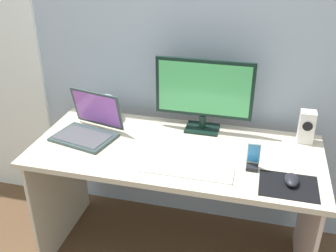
{
  "coord_description": "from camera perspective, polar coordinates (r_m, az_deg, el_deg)",
  "views": [
    {
      "loc": [
        0.38,
        -1.66,
        1.73
      ],
      "look_at": [
        -0.04,
        -0.02,
        0.85
      ],
      "focal_mm": 42.01,
      "sensor_mm": 36.0,
      "label": 1
    }
  ],
  "objects": [
    {
      "name": "wall_back",
      "position": [
        2.18,
        3.87,
        14.62
      ],
      "size": [
        6.0,
        0.04,
        2.5
      ],
      "primitive_type": "cube",
      "color": "#9DA9BA",
      "rests_on": "ground_plane"
    },
    {
      "name": "desk",
      "position": [
        2.06,
        1.09,
        -6.76
      ],
      "size": [
        1.45,
        0.65,
        0.72
      ],
      "color": "beige",
      "rests_on": "ground_plane"
    },
    {
      "name": "monitor",
      "position": [
        2.08,
        5.22,
        4.84
      ],
      "size": [
        0.52,
        0.14,
        0.4
      ],
      "color": "black",
      "rests_on": "desk"
    },
    {
      "name": "speaker_right",
      "position": [
        2.13,
        19.45,
        -0.11
      ],
      "size": [
        0.08,
        0.07,
        0.17
      ],
      "color": "silver",
      "rests_on": "desk"
    },
    {
      "name": "laptop",
      "position": [
        2.13,
        -11.51,
        -0.21
      ],
      "size": [
        0.36,
        0.33,
        0.23
      ],
      "color": "#344444",
      "rests_on": "desk"
    },
    {
      "name": "fishbowl",
      "position": [
        2.28,
        -9.03,
        2.69
      ],
      "size": [
        0.16,
        0.16,
        0.16
      ],
      "primitive_type": "sphere",
      "color": "silver",
      "rests_on": "desk"
    },
    {
      "name": "keyboard_external",
      "position": [
        1.81,
        2.67,
        -6.45
      ],
      "size": [
        0.43,
        0.12,
        0.01
      ],
      "primitive_type": "cube",
      "rotation": [
        0.0,
        0.0,
        0.0
      ],
      "color": "white",
      "rests_on": "desk"
    },
    {
      "name": "mousepad",
      "position": [
        1.79,
        17.07,
        -8.29
      ],
      "size": [
        0.25,
        0.2,
        0.0
      ],
      "primitive_type": "cube",
      "color": "black",
      "rests_on": "desk"
    },
    {
      "name": "mouse",
      "position": [
        1.8,
        17.5,
        -7.46
      ],
      "size": [
        0.06,
        0.1,
        0.04
      ],
      "primitive_type": "ellipsoid",
      "rotation": [
        0.0,
        0.0,
        -0.0
      ],
      "color": "black",
      "rests_on": "mousepad"
    },
    {
      "name": "phone_in_dock",
      "position": [
        1.85,
        12.22,
        -4.76
      ],
      "size": [
        0.06,
        0.05,
        0.14
      ],
      "color": "black",
      "rests_on": "desk"
    }
  ]
}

